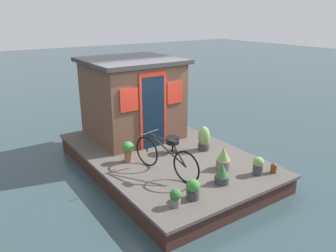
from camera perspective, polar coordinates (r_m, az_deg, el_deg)
The scene contains 13 objects.
ground_plane at distance 7.91m, azimuth -0.82°, elevation -7.27°, with size 60.00×60.00×0.00m, color #2D4247.
houseboat_deck at distance 7.82m, azimuth -0.83°, elevation -5.90°, with size 5.05×3.24×0.41m.
houseboat_cabin at distance 8.57m, azimuth -6.12°, elevation 4.84°, with size 2.18×2.26×2.00m.
bicycle at distance 6.60m, azimuth -0.43°, elevation -5.33°, with size 1.70×0.54×0.78m.
potted_plant_ivy at distance 6.96m, azimuth 9.48°, elevation -5.54°, with size 0.30×0.30×0.48m.
potted_plant_sage at distance 5.64m, azimuth 1.30°, elevation -12.13°, with size 0.20×0.20×0.31m.
potted_plant_thyme at distance 7.23m, azimuth -6.89°, elevation -4.06°, with size 0.26×0.26×0.46m.
potted_plant_fern at distance 7.83m, azimuth 6.18°, elevation -2.23°, with size 0.27×0.27×0.57m.
potted_plant_geranium at distance 6.88m, azimuth 15.20°, elevation -6.54°, with size 0.22×0.22×0.37m.
potted_plant_basil at distance 5.85m, azimuth 4.31°, elevation -10.74°, with size 0.24×0.24×0.37m.
potted_plant_rosemary at distance 6.40m, azimuth 9.24°, elevation -8.16°, with size 0.28×0.28×0.39m.
charcoal_grill at distance 7.64m, azimuth 0.78°, elevation -2.61°, with size 0.31×0.31×0.37m.
mooring_bollard at distance 7.07m, azimuth 17.67°, elevation -6.82°, with size 0.13×0.13×0.21m.
Camera 1 is at (-5.93, 3.91, 3.47)m, focal length 35.55 mm.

